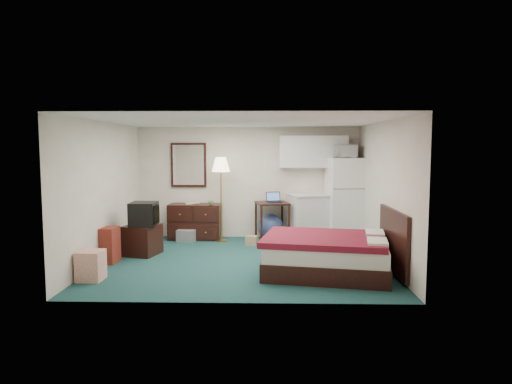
{
  "coord_description": "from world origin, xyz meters",
  "views": [
    {
      "loc": [
        0.44,
        -8.07,
        2.04
      ],
      "look_at": [
        0.22,
        0.45,
        1.21
      ],
      "focal_mm": 32.0,
      "sensor_mm": 36.0,
      "label": 1
    }
  ],
  "objects_px": {
    "dresser": "(195,221)",
    "bed": "(327,255)",
    "kitchen_counter": "(311,218)",
    "fridge": "(345,199)",
    "tv_stand": "(142,240)",
    "suitcase": "(110,245)",
    "desk": "(272,221)",
    "floor_lamp": "(221,200)"
  },
  "relations": [
    {
      "from": "floor_lamp",
      "to": "suitcase",
      "type": "bearing_deg",
      "value": -132.78
    },
    {
      "from": "kitchen_counter",
      "to": "bed",
      "type": "height_order",
      "value": "kitchen_counter"
    },
    {
      "from": "kitchen_counter",
      "to": "tv_stand",
      "type": "distance_m",
      "value": 3.66
    },
    {
      "from": "kitchen_counter",
      "to": "fridge",
      "type": "distance_m",
      "value": 0.84
    },
    {
      "from": "dresser",
      "to": "kitchen_counter",
      "type": "distance_m",
      "value": 2.58
    },
    {
      "from": "fridge",
      "to": "tv_stand",
      "type": "distance_m",
      "value": 4.37
    },
    {
      "from": "kitchen_counter",
      "to": "fridge",
      "type": "bearing_deg",
      "value": -19.24
    },
    {
      "from": "dresser",
      "to": "kitchen_counter",
      "type": "relative_size",
      "value": 1.16
    },
    {
      "from": "bed",
      "to": "suitcase",
      "type": "relative_size",
      "value": 3.03
    },
    {
      "from": "desk",
      "to": "floor_lamp",
      "type": "bearing_deg",
      "value": 173.51
    },
    {
      "from": "desk",
      "to": "suitcase",
      "type": "distance_m",
      "value": 3.55
    },
    {
      "from": "bed",
      "to": "fridge",
      "type": "bearing_deg",
      "value": 85.0
    },
    {
      "from": "kitchen_counter",
      "to": "bed",
      "type": "xyz_separation_m",
      "value": [
        -0.0,
        -2.73,
        -0.19
      ]
    },
    {
      "from": "bed",
      "to": "suitcase",
      "type": "xyz_separation_m",
      "value": [
        -3.75,
        0.64,
        0.01
      ]
    },
    {
      "from": "kitchen_counter",
      "to": "fridge",
      "type": "height_order",
      "value": "fridge"
    },
    {
      "from": "kitchen_counter",
      "to": "fridge",
      "type": "xyz_separation_m",
      "value": [
        0.73,
        -0.03,
        0.41
      ]
    },
    {
      "from": "desk",
      "to": "tv_stand",
      "type": "relative_size",
      "value": 1.36
    },
    {
      "from": "desk",
      "to": "bed",
      "type": "bearing_deg",
      "value": -84.95
    },
    {
      "from": "dresser",
      "to": "bed",
      "type": "bearing_deg",
      "value": -45.65
    },
    {
      "from": "dresser",
      "to": "tv_stand",
      "type": "height_order",
      "value": "dresser"
    },
    {
      "from": "floor_lamp",
      "to": "desk",
      "type": "height_order",
      "value": "floor_lamp"
    },
    {
      "from": "desk",
      "to": "suitcase",
      "type": "height_order",
      "value": "desk"
    },
    {
      "from": "kitchen_counter",
      "to": "tv_stand",
      "type": "relative_size",
      "value": 1.6
    },
    {
      "from": "floor_lamp",
      "to": "bed",
      "type": "relative_size",
      "value": 0.96
    },
    {
      "from": "tv_stand",
      "to": "desk",
      "type": "bearing_deg",
      "value": 43.41
    },
    {
      "from": "floor_lamp",
      "to": "tv_stand",
      "type": "relative_size",
      "value": 2.94
    },
    {
      "from": "kitchen_counter",
      "to": "tv_stand",
      "type": "bearing_deg",
      "value": -173.32
    },
    {
      "from": "floor_lamp",
      "to": "suitcase",
      "type": "height_order",
      "value": "floor_lamp"
    },
    {
      "from": "tv_stand",
      "to": "suitcase",
      "type": "bearing_deg",
      "value": -108.53
    },
    {
      "from": "dresser",
      "to": "bed",
      "type": "distance_m",
      "value": 3.81
    },
    {
      "from": "kitchen_counter",
      "to": "bed",
      "type": "distance_m",
      "value": 2.74
    },
    {
      "from": "suitcase",
      "to": "bed",
      "type": "bearing_deg",
      "value": -5.18
    },
    {
      "from": "dresser",
      "to": "kitchen_counter",
      "type": "bearing_deg",
      "value": 0.21
    },
    {
      "from": "dresser",
      "to": "kitchen_counter",
      "type": "height_order",
      "value": "kitchen_counter"
    },
    {
      "from": "dresser",
      "to": "floor_lamp",
      "type": "distance_m",
      "value": 0.84
    },
    {
      "from": "kitchen_counter",
      "to": "desk",
      "type": "bearing_deg",
      "value": 166.34
    },
    {
      "from": "dresser",
      "to": "bed",
      "type": "height_order",
      "value": "dresser"
    },
    {
      "from": "suitcase",
      "to": "tv_stand",
      "type": "bearing_deg",
      "value": 62.04
    },
    {
      "from": "dresser",
      "to": "desk",
      "type": "bearing_deg",
      "value": -2.16
    },
    {
      "from": "kitchen_counter",
      "to": "suitcase",
      "type": "relative_size",
      "value": 1.57
    },
    {
      "from": "suitcase",
      "to": "floor_lamp",
      "type": "bearing_deg",
      "value": 51.66
    },
    {
      "from": "kitchen_counter",
      "to": "fridge",
      "type": "relative_size",
      "value": 0.55
    }
  ]
}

